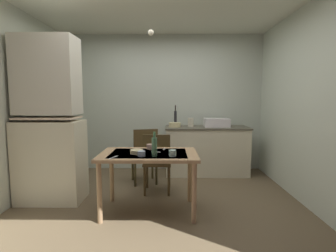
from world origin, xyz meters
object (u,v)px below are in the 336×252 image
at_px(mug_dark, 150,147).
at_px(glass_bottle, 154,146).
at_px(sink_basin, 216,122).
at_px(chair_by_counter, 145,154).
at_px(hand_pump, 175,117).
at_px(dining_table, 149,161).
at_px(hutch_cabinet, 50,126).
at_px(serving_bowl_wide, 137,152).
at_px(mixing_bowl_counter, 175,125).
at_px(chair_far_side, 157,161).

xyz_separation_m(mug_dark, glass_bottle, (0.09, -0.43, 0.08)).
relative_size(sink_basin, chair_by_counter, 0.49).
bearing_deg(chair_by_counter, hand_pump, 52.25).
bearing_deg(dining_table, hand_pump, 78.36).
height_order(hutch_cabinet, serving_bowl_wide, hutch_cabinet).
bearing_deg(mixing_bowl_counter, glass_bottle, -98.15).
height_order(sink_basin, hand_pump, hand_pump).
bearing_deg(mixing_bowl_counter, chair_far_side, -105.15).
distance_m(hutch_cabinet, dining_table, 1.42).
bearing_deg(mixing_bowl_counter, hutch_cabinet, -142.88).
xyz_separation_m(sink_basin, glass_bottle, (-1.01, -1.81, -0.10)).
xyz_separation_m(chair_far_side, mug_dark, (-0.07, -0.35, 0.28)).
height_order(dining_table, glass_bottle, glass_bottle).
bearing_deg(mug_dark, mixing_bowl_counter, 75.79).
relative_size(mixing_bowl_counter, dining_table, 0.18).
xyz_separation_m(chair_by_counter, serving_bowl_wide, (0.02, -1.06, 0.27)).
bearing_deg(sink_basin, dining_table, -123.72).
bearing_deg(mug_dark, sink_basin, 51.62).
distance_m(chair_far_side, serving_bowl_wide, 0.72).
relative_size(chair_far_side, serving_bowl_wide, 5.79).
distance_m(hutch_cabinet, serving_bowl_wide, 1.27).
bearing_deg(dining_table, chair_by_counter, 98.56).
distance_m(mixing_bowl_counter, dining_table, 1.64).
relative_size(hutch_cabinet, dining_table, 1.85).
distance_m(chair_far_side, mug_dark, 0.46).
xyz_separation_m(hutch_cabinet, serving_bowl_wide, (1.19, -0.36, -0.27)).
bearing_deg(mixing_bowl_counter, hand_pump, 82.24).
distance_m(sink_basin, hand_pump, 0.75).
height_order(hand_pump, glass_bottle, hand_pump).
distance_m(hutch_cabinet, mug_dark, 1.36).
bearing_deg(glass_bottle, dining_table, 114.87).
bearing_deg(chair_far_side, mug_dark, -101.54).
xyz_separation_m(hutch_cabinet, mixing_bowl_counter, (1.67, 1.26, -0.11)).
height_order(mixing_bowl_counter, glass_bottle, glass_bottle).
relative_size(mixing_bowl_counter, chair_far_side, 0.24).
xyz_separation_m(sink_basin, mixing_bowl_counter, (-0.76, -0.05, -0.04)).
bearing_deg(serving_bowl_wide, sink_basin, 53.62).
bearing_deg(chair_by_counter, glass_bottle, -78.92).
bearing_deg(hand_pump, chair_far_side, -104.51).
relative_size(chair_far_side, chair_by_counter, 0.98).
bearing_deg(hutch_cabinet, mixing_bowl_counter, 37.12).
bearing_deg(mug_dark, chair_far_side, 78.46).
height_order(mixing_bowl_counter, chair_by_counter, mixing_bowl_counter).
xyz_separation_m(hand_pump, mixing_bowl_counter, (-0.01, -0.10, -0.13)).
bearing_deg(hutch_cabinet, glass_bottle, -19.30).
relative_size(serving_bowl_wide, mug_dark, 1.69).
bearing_deg(dining_table, glass_bottle, -65.13).
bearing_deg(chair_far_side, mixing_bowl_counter, 74.85).
distance_m(serving_bowl_wide, mug_dark, 0.32).
relative_size(chair_by_counter, glass_bottle, 3.20).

